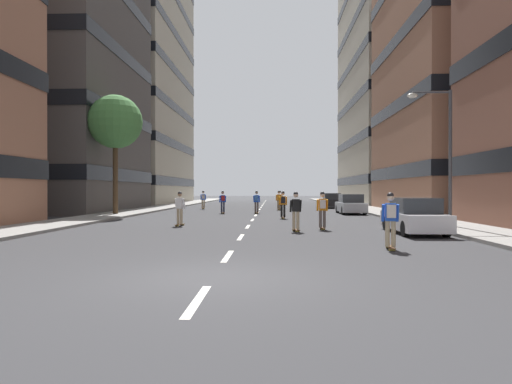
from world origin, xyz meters
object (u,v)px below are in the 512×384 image
(parked_car_near, at_px, (331,201))
(parked_car_mid, at_px, (351,205))
(skater_4, at_px, (257,201))
(skater_7, at_px, (203,199))
(skater_5, at_px, (280,199))
(parked_car_far, at_px, (414,217))
(skater_1, at_px, (296,209))
(streetlamp_right, at_px, (443,142))
(skater_2, at_px, (180,207))
(skater_9, at_px, (322,208))
(street_tree_near, at_px, (115,122))
(skater_0, at_px, (279,199))
(skater_3, at_px, (283,203))
(skater_8, at_px, (391,217))
(skater_6, at_px, (223,201))

(parked_car_near, relative_size, parked_car_mid, 1.00)
(skater_4, xyz_separation_m, skater_7, (-5.47, 7.88, 0.00))
(skater_5, bearing_deg, skater_4, -104.90)
(parked_car_far, xyz_separation_m, skater_1, (-5.00, 0.71, 0.29))
(parked_car_far, xyz_separation_m, streetlamp_right, (2.11, 2.49, 3.44))
(parked_car_mid, distance_m, skater_2, 16.15)
(parked_car_mid, distance_m, skater_9, 14.31)
(skater_1, xyz_separation_m, skater_2, (-5.81, 2.83, 0.00))
(street_tree_near, bearing_deg, parked_car_far, -35.66)
(skater_5, height_order, skater_7, same)
(skater_7, bearing_deg, skater_1, -71.33)
(skater_0, xyz_separation_m, skater_3, (0.12, -12.16, 0.03))
(skater_5, bearing_deg, skater_8, -84.02)
(streetlamp_right, relative_size, skater_0, 3.65)
(skater_7, bearing_deg, skater_6, -70.58)
(skater_6, bearing_deg, skater_1, -71.73)
(parked_car_mid, relative_size, streetlamp_right, 0.68)
(parked_car_near, xyz_separation_m, parked_car_mid, (0.00, -11.29, 0.00))
(street_tree_near, relative_size, skater_8, 4.81)
(skater_2, height_order, skater_4, same)
(skater_4, bearing_deg, skater_1, -81.31)
(parked_car_near, distance_m, skater_8, 32.15)
(parked_car_mid, bearing_deg, skater_5, 124.87)
(skater_3, distance_m, skater_6, 7.67)
(skater_2, distance_m, skater_3, 8.19)
(skater_1, xyz_separation_m, skater_9, (1.29, 1.00, 0.03))
(parked_car_mid, bearing_deg, street_tree_near, -169.97)
(skater_4, xyz_separation_m, skater_8, (4.94, -21.11, 0.00))
(street_tree_near, distance_m, skater_6, 9.91)
(parked_car_near, relative_size, skater_2, 2.47)
(skater_0, xyz_separation_m, skater_8, (3.11, -27.06, 0.03))
(skater_2, bearing_deg, parked_car_near, 65.10)
(street_tree_near, height_order, skater_7, street_tree_near)
(skater_4, relative_size, skater_8, 1.00)
(streetlamp_right, distance_m, skater_5, 22.26)
(skater_1, bearing_deg, parked_car_far, -8.07)
(skater_0, relative_size, skater_1, 1.00)
(skater_8, distance_m, skater_9, 7.08)
(skater_0, height_order, skater_1, same)
(skater_5, relative_size, skater_8, 1.00)
(skater_2, height_order, skater_6, same)
(streetlamp_right, relative_size, skater_5, 3.65)
(parked_car_far, bearing_deg, skater_4, 114.74)
(parked_car_near, distance_m, skater_9, 25.39)
(parked_car_far, height_order, streetlamp_right, streetlamp_right)
(parked_car_near, relative_size, skater_4, 2.47)
(skater_3, height_order, skater_9, same)
(street_tree_near, relative_size, skater_9, 4.81)
(skater_4, bearing_deg, skater_6, -178.26)
(parked_car_mid, distance_m, parked_car_far, 15.53)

